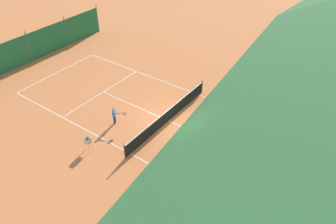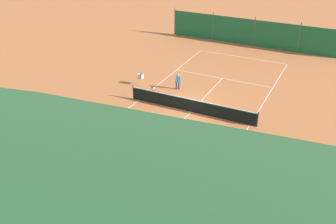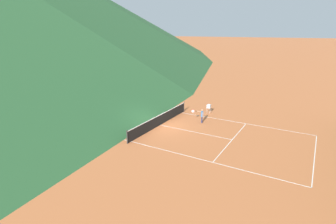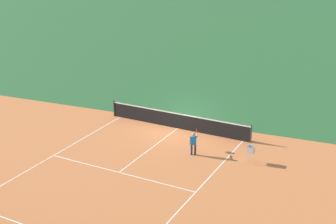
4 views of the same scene
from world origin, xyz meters
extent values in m
plane|color=#BC6638|center=(0.00, 0.00, 0.00)|extent=(600.00, 600.00, 0.00)
cube|color=white|center=(0.00, -11.90, 0.00)|extent=(8.25, 0.05, 0.01)
cube|color=white|center=(-4.10, 0.00, 0.00)|extent=(0.05, 23.85, 0.01)
cube|color=white|center=(4.10, 0.00, 0.00)|extent=(0.05, 23.85, 0.01)
cube|color=white|center=(0.00, 6.40, 0.00)|extent=(8.20, 0.05, 0.01)
cube|color=white|center=(0.00, -6.40, 0.00)|extent=(8.20, 0.05, 0.01)
cube|color=white|center=(0.00, 0.00, 0.00)|extent=(0.05, 12.80, 0.01)
cylinder|color=#2D2D2D|center=(-4.55, 0.00, 0.53)|extent=(0.08, 0.08, 1.06)
cylinder|color=#2D2D2D|center=(4.55, 0.00, 0.53)|extent=(0.08, 0.08, 1.06)
cube|color=black|center=(0.00, 0.00, 0.46)|extent=(9.10, 0.02, 0.91)
cube|color=white|center=(0.00, 0.00, 0.93)|extent=(9.10, 0.04, 0.06)
cube|color=#236B42|center=(0.00, -15.50, 1.30)|extent=(17.20, 0.04, 2.60)
cylinder|color=#59595E|center=(-4.30, -15.50, 1.45)|extent=(0.08, 0.08, 2.90)
cylinder|color=#59595E|center=(0.00, -15.50, 1.45)|extent=(0.08, 0.08, 2.90)
cylinder|color=#59595E|center=(4.30, -15.50, 1.45)|extent=(0.08, 0.08, 2.90)
cylinder|color=#59595E|center=(8.60, -15.50, 1.45)|extent=(0.08, 0.08, 2.90)
cylinder|color=#23284C|center=(-3.54, 5.71, 0.27)|extent=(0.09, 0.09, 0.53)
cylinder|color=#23284C|center=(-3.70, 5.64, 0.27)|extent=(0.09, 0.09, 0.53)
cube|color=yellow|center=(-3.62, 5.68, 0.74)|extent=(0.30, 0.24, 0.41)
sphere|color=tan|center=(-3.62, 5.68, 1.06)|extent=(0.16, 0.16, 0.16)
cylinder|color=tan|center=(-3.47, 5.75, 0.74)|extent=(0.06, 0.06, 0.41)
cylinder|color=tan|center=(-3.68, 5.42, 0.91)|extent=(0.23, 0.40, 0.06)
cylinder|color=black|center=(-3.56, 5.15, 0.91)|extent=(0.10, 0.18, 0.03)
torus|color=black|center=(-3.46, 4.93, 0.91)|extent=(0.14, 0.27, 0.28)
cylinder|color=silver|center=(-3.46, 4.93, 0.91)|extent=(0.11, 0.23, 0.25)
cylinder|color=black|center=(-1.02, 11.27, 0.27)|extent=(0.10, 0.10, 0.55)
cylinder|color=black|center=(-1.16, 11.37, 0.27)|extent=(0.10, 0.10, 0.55)
cube|color=red|center=(-1.09, 11.32, 0.76)|extent=(0.30, 0.27, 0.42)
sphere|color=tan|center=(-1.09, 11.32, 1.08)|extent=(0.17, 0.17, 0.17)
cylinder|color=tan|center=(-0.95, 11.23, 0.76)|extent=(0.06, 0.06, 0.42)
cylinder|color=tan|center=(-1.34, 11.23, 0.92)|extent=(0.28, 0.39, 0.06)
cylinder|color=black|center=(-1.51, 10.98, 0.92)|extent=(0.13, 0.18, 0.03)
torus|color=red|center=(-1.65, 10.78, 0.92)|extent=(0.17, 0.25, 0.28)
cylinder|color=silver|center=(-1.65, 10.78, 0.92)|extent=(0.14, 0.21, 0.25)
cylinder|color=#23284C|center=(2.28, -2.94, 0.30)|extent=(0.11, 0.11, 0.59)
cylinder|color=#23284C|center=(2.45, -2.86, 0.30)|extent=(0.11, 0.11, 0.59)
cube|color=blue|center=(2.37, -2.90, 0.82)|extent=(0.33, 0.27, 0.46)
sphere|color=#A37556|center=(2.37, -2.90, 1.17)|extent=(0.18, 0.18, 0.18)
cylinder|color=#A37556|center=(2.20, -2.98, 0.82)|extent=(0.07, 0.07, 0.46)
cylinder|color=#A37556|center=(2.43, -2.61, 1.01)|extent=(0.26, 0.44, 0.07)
cylinder|color=black|center=(2.28, -2.31, 1.01)|extent=(0.12, 0.20, 0.03)
torus|color=red|center=(2.18, -2.09, 1.01)|extent=(0.14, 0.26, 0.28)
cylinder|color=silver|center=(2.18, -2.09, 1.01)|extent=(0.11, 0.23, 0.25)
sphere|color=beige|center=(-3.06, 11.28, 1.08)|extent=(0.17, 0.17, 0.17)
cylinder|color=beige|center=(-2.90, 11.22, 0.76)|extent=(0.06, 0.06, 0.42)
cylinder|color=beige|center=(-3.29, 11.15, 0.93)|extent=(0.22, 0.41, 0.06)
cylinder|color=black|center=(-3.42, 10.87, 0.93)|extent=(0.10, 0.19, 0.03)
torus|color=#1E4CB2|center=(-3.51, 10.65, 0.93)|extent=(0.13, 0.27, 0.28)
cylinder|color=silver|center=(-3.51, 10.65, 0.93)|extent=(0.10, 0.23, 0.25)
sphere|color=#CCE033|center=(3.28, 2.36, 0.03)|extent=(0.07, 0.07, 0.07)
sphere|color=#CCE033|center=(-0.60, 10.28, 0.03)|extent=(0.07, 0.07, 0.07)
sphere|color=#CCE033|center=(2.56, 5.00, 0.03)|extent=(0.07, 0.07, 0.07)
cylinder|color=#B7B7BC|center=(5.13, -2.55, 0.28)|extent=(0.02, 0.02, 0.55)
cylinder|color=#B7B7BC|center=(5.47, -2.55, 0.28)|extent=(0.02, 0.02, 0.55)
cylinder|color=#B7B7BC|center=(5.13, -2.21, 0.28)|extent=(0.02, 0.02, 0.55)
cylinder|color=#B7B7BC|center=(5.47, -2.21, 0.28)|extent=(0.02, 0.02, 0.55)
cube|color=#B7B7BC|center=(5.30, -2.38, 0.56)|extent=(0.34, 0.34, 0.02)
cube|color=#B7B7BC|center=(5.30, -2.55, 0.72)|extent=(0.34, 0.02, 0.34)
cube|color=#B7B7BC|center=(5.30, -2.21, 0.72)|extent=(0.34, 0.02, 0.34)
cube|color=#B7B7BC|center=(5.13, -2.38, 0.72)|extent=(0.02, 0.34, 0.34)
cube|color=#B7B7BC|center=(5.47, -2.38, 0.72)|extent=(0.02, 0.34, 0.34)
sphere|color=#CCE033|center=(5.18, -2.25, 0.60)|extent=(0.07, 0.07, 0.07)
sphere|color=#CCE033|center=(5.30, -2.38, 0.60)|extent=(0.07, 0.07, 0.07)
sphere|color=#CCE033|center=(5.19, -2.33, 0.60)|extent=(0.07, 0.07, 0.07)
sphere|color=#CCE033|center=(5.26, -2.31, 0.60)|extent=(0.07, 0.07, 0.07)
sphere|color=#CCE033|center=(5.42, -2.27, 0.60)|extent=(0.07, 0.07, 0.07)
sphere|color=#CCE033|center=(5.35, -2.50, 0.60)|extent=(0.07, 0.07, 0.07)
sphere|color=#CCE033|center=(5.32, -2.46, 0.66)|extent=(0.07, 0.07, 0.07)
sphere|color=#CCE033|center=(5.32, -2.47, 0.66)|extent=(0.07, 0.07, 0.07)
sphere|color=#CCE033|center=(5.17, -2.44, 0.66)|extent=(0.07, 0.07, 0.07)
sphere|color=#CCE033|center=(5.40, -2.29, 0.66)|extent=(0.07, 0.07, 0.07)
sphere|color=#CCE033|center=(5.43, -2.34, 0.66)|extent=(0.07, 0.07, 0.07)
sphere|color=#CCE033|center=(5.26, -2.38, 0.66)|extent=(0.07, 0.07, 0.07)
camera|label=1|loc=(14.81, 10.57, 14.23)|focal=35.00mm
camera|label=2|loc=(-9.03, 21.86, 12.66)|focal=42.00mm
camera|label=3|loc=(-18.21, -11.35, 7.92)|focal=28.00mm
camera|label=4|loc=(11.54, -23.31, 10.65)|focal=50.00mm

